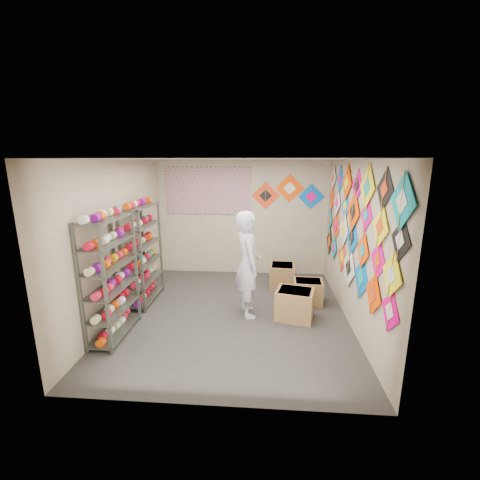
# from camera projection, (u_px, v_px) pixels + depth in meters

# --- Properties ---
(ground) EXTENTS (4.50, 4.50, 0.00)m
(ground) POSITION_uv_depth(u_px,v_px,m) (233.00, 314.00, 5.78)
(ground) COLOR #34312D
(room_walls) EXTENTS (4.50, 4.50, 4.50)m
(room_walls) POSITION_uv_depth(u_px,v_px,m) (233.00, 224.00, 5.39)
(room_walls) COLOR tan
(room_walls) RESTS_ON ground
(shelf_rack_front) EXTENTS (0.40, 1.10, 1.90)m
(shelf_rack_front) POSITION_uv_depth(u_px,v_px,m) (111.00, 278.00, 4.86)
(shelf_rack_front) COLOR #4C5147
(shelf_rack_front) RESTS_ON ground
(shelf_rack_back) EXTENTS (0.40, 1.10, 1.90)m
(shelf_rack_back) POSITION_uv_depth(u_px,v_px,m) (143.00, 254.00, 6.12)
(shelf_rack_back) COLOR #4C5147
(shelf_rack_back) RESTS_ON ground
(string_spools) EXTENTS (0.12, 2.36, 0.12)m
(string_spools) POSITION_uv_depth(u_px,v_px,m) (128.00, 259.00, 5.47)
(string_spools) COLOR red
(string_spools) RESTS_ON ground
(kite_wall_display) EXTENTS (0.06, 4.22, 2.08)m
(kite_wall_display) POSITION_uv_depth(u_px,v_px,m) (353.00, 227.00, 5.26)
(kite_wall_display) COLOR #EA007D
(kite_wall_display) RESTS_ON room_walls
(back_wall_kites) EXTENTS (1.68, 0.02, 0.83)m
(back_wall_kites) POSITION_uv_depth(u_px,v_px,m) (287.00, 193.00, 7.41)
(back_wall_kites) COLOR red
(back_wall_kites) RESTS_ON room_walls
(poster) EXTENTS (2.00, 0.01, 1.10)m
(poster) POSITION_uv_depth(u_px,v_px,m) (208.00, 191.00, 7.52)
(poster) COLOR #50489C
(poster) RESTS_ON room_walls
(shopkeeper) EXTENTS (0.91, 0.79, 1.87)m
(shopkeeper) POSITION_uv_depth(u_px,v_px,m) (248.00, 264.00, 5.56)
(shopkeeper) COLOR silver
(shopkeeper) RESTS_ON ground
(carton_a) EXTENTS (0.73, 0.65, 0.52)m
(carton_a) POSITION_uv_depth(u_px,v_px,m) (295.00, 304.00, 5.57)
(carton_a) COLOR olive
(carton_a) RESTS_ON ground
(carton_b) EXTENTS (0.58, 0.49, 0.45)m
(carton_b) POSITION_uv_depth(u_px,v_px,m) (308.00, 292.00, 6.19)
(carton_b) COLOR olive
(carton_b) RESTS_ON ground
(carton_c) EXTENTS (0.56, 0.61, 0.50)m
(carton_c) POSITION_uv_depth(u_px,v_px,m) (282.00, 276.00, 6.99)
(carton_c) COLOR olive
(carton_c) RESTS_ON ground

